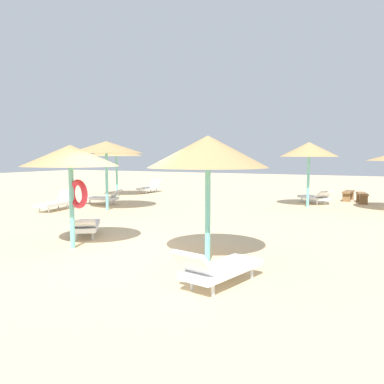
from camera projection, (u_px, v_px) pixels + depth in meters
name	position (u px, v px, depth m)	size (l,w,h in m)	color
ground_plane	(132.00, 255.00, 9.08)	(80.00, 80.00, 0.00)	beige
parasol_0	(106.00, 147.00, 16.31)	(3.07, 3.07, 2.85)	#6BC6BC
parasol_1	(309.00, 150.00, 17.18)	(2.50, 2.50, 2.85)	#6BC6BC
parasol_2	(71.00, 157.00, 9.53)	(2.32, 2.32, 2.52)	#6BC6BC
parasol_3	(116.00, 150.00, 22.07)	(2.89, 2.89, 2.89)	#6BC6BC
parasol_5	(208.00, 152.00, 8.33)	(2.56, 2.56, 2.69)	#6BC6BC
lounger_0	(56.00, 203.00, 16.42)	(0.93, 1.94, 0.78)	white
lounger_1	(315.00, 197.00, 18.65)	(1.80, 1.79, 0.68)	white
lounger_2	(86.00, 226.00, 11.11)	(1.64, 1.93, 0.62)	white
lounger_3	(150.00, 187.00, 24.16)	(0.64, 1.86, 0.78)	white
lounger_5	(219.00, 268.00, 6.88)	(1.03, 1.96, 0.76)	white
lounger_6	(102.00, 198.00, 18.40)	(1.99, 1.12, 0.70)	white
bench_1	(362.00, 196.00, 18.89)	(0.68, 1.55, 0.49)	brown
bench_2	(348.00, 194.00, 19.92)	(0.47, 1.52, 0.49)	brown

